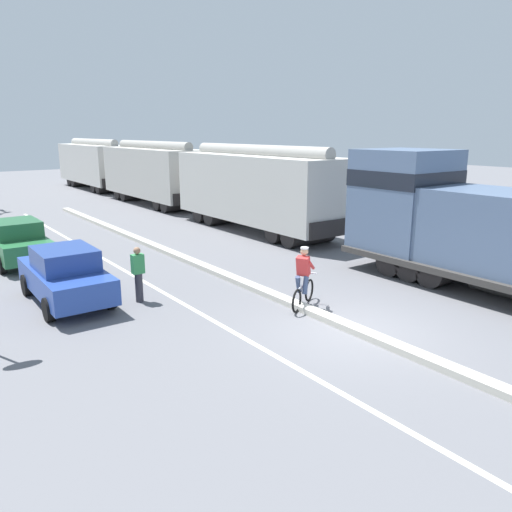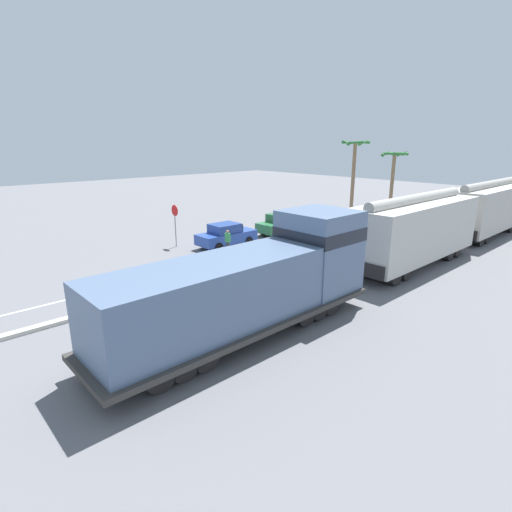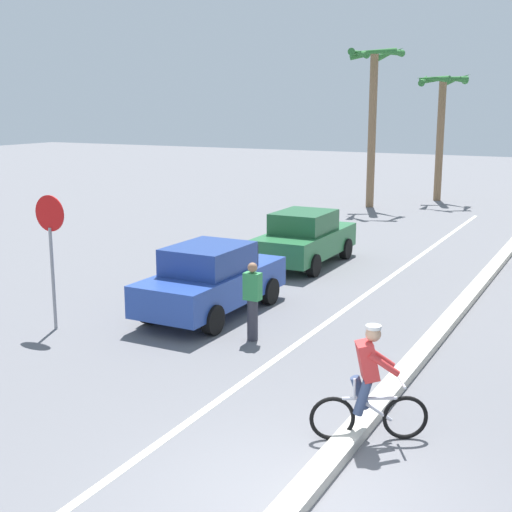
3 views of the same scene
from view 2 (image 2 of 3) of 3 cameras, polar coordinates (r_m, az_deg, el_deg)
ground_plane at (r=20.18m, az=-9.54°, el=-4.41°), size 120.00×120.00×0.00m
median_curb at (r=23.75m, az=2.61°, el=-0.86°), size 0.36×36.00×0.16m
lane_stripe at (r=25.45m, az=-1.22°, el=0.13°), size 0.14×36.00×0.01m
locomotive at (r=15.00m, az=0.29°, el=-4.15°), size 3.10×11.61×4.20m
hopper_car_lead at (r=24.55m, az=21.61°, el=3.39°), size 2.90×10.60×4.18m
hopper_car_middle at (r=35.24m, az=30.09°, el=5.89°), size 2.90×10.60×4.18m
parked_car_blue at (r=27.41m, az=-4.28°, el=3.00°), size 1.87×4.22×1.62m
parked_car_green at (r=31.22m, az=3.71°, el=4.61°), size 1.86×4.21×1.62m
cyclist at (r=20.87m, az=-4.76°, el=-1.18°), size 1.52×0.88×1.71m
stop_sign at (r=27.71m, az=-11.50°, el=5.41°), size 0.76×0.08×2.88m
palm_tree_near at (r=43.81m, az=19.08°, el=12.15°), size 2.62×2.74×6.23m
palm_tree_far at (r=41.80m, az=13.82°, el=13.37°), size 2.69×2.79×7.27m
pedestrian_by_cars at (r=25.38m, az=-4.05°, el=2.02°), size 0.34×0.22×1.62m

